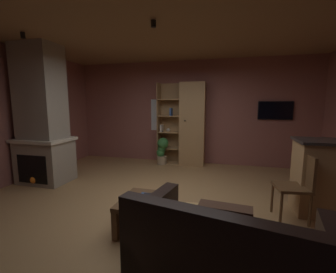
% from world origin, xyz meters
% --- Properties ---
extents(floor, '(6.35, 5.52, 0.02)m').
position_xyz_m(floor, '(0.00, 0.00, -0.01)').
color(floor, '#A37A4C').
rests_on(floor, ground).
extents(wall_back, '(6.47, 0.06, 2.74)m').
position_xyz_m(wall_back, '(0.00, 2.79, 1.37)').
color(wall_back, '#8E544C').
rests_on(wall_back, ground).
extents(ceiling, '(6.35, 5.52, 0.02)m').
position_xyz_m(ceiling, '(0.00, 0.00, 2.75)').
color(ceiling, '#8E6B47').
extents(window_pane_back, '(0.64, 0.01, 0.86)m').
position_xyz_m(window_pane_back, '(-0.77, 2.76, 1.30)').
color(window_pane_back, white).
extents(stone_fireplace, '(1.03, 0.78, 2.74)m').
position_xyz_m(stone_fireplace, '(-2.63, 0.47, 1.24)').
color(stone_fireplace, gray).
rests_on(stone_fireplace, ground).
extents(bookshelf_cabinet, '(1.24, 0.41, 2.15)m').
position_xyz_m(bookshelf_cabinet, '(0.03, 2.52, 1.06)').
color(bookshelf_cabinet, '#A87F51').
rests_on(bookshelf_cabinet, ground).
extents(leather_couch, '(1.81, 1.22, 0.84)m').
position_xyz_m(leather_couch, '(0.99, -1.42, 0.30)').
color(leather_couch, black).
rests_on(leather_couch, ground).
extents(coffee_table, '(0.60, 0.68, 0.40)m').
position_xyz_m(coffee_table, '(-0.01, -0.72, 0.32)').
color(coffee_table, brown).
rests_on(coffee_table, ground).
extents(table_book_0, '(0.12, 0.12, 0.03)m').
position_xyz_m(table_book_0, '(-0.03, -0.68, 0.42)').
color(table_book_0, '#2D4C8C').
rests_on(table_book_0, coffee_table).
extents(table_book_1, '(0.13, 0.09, 0.02)m').
position_xyz_m(table_book_1, '(-0.03, -0.66, 0.44)').
color(table_book_1, '#2D4C8C').
rests_on(table_book_1, coffee_table).
extents(table_book_2, '(0.14, 0.11, 0.02)m').
position_xyz_m(table_book_2, '(0.03, -0.71, 0.46)').
color(table_book_2, black).
rests_on(table_book_2, coffee_table).
extents(dining_chair, '(0.47, 0.47, 0.92)m').
position_xyz_m(dining_chair, '(1.93, 0.04, 0.53)').
color(dining_chair, brown).
rests_on(dining_chair, ground).
extents(potted_floor_plant, '(0.33, 0.30, 0.72)m').
position_xyz_m(potted_floor_plant, '(-0.66, 2.34, 0.39)').
color(potted_floor_plant, '#9E896B').
rests_on(potted_floor_plant, ground).
extents(wall_mounted_tv, '(0.80, 0.06, 0.45)m').
position_xyz_m(wall_mounted_tv, '(2.12, 2.73, 1.44)').
color(wall_mounted_tv, black).
extents(track_light_spot_0, '(0.07, 0.07, 0.09)m').
position_xyz_m(track_light_spot_0, '(-2.21, -0.22, 2.67)').
color(track_light_spot_0, black).
extents(track_light_spot_1, '(0.07, 0.07, 0.09)m').
position_xyz_m(track_light_spot_1, '(-0.05, -0.19, 2.67)').
color(track_light_spot_1, black).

